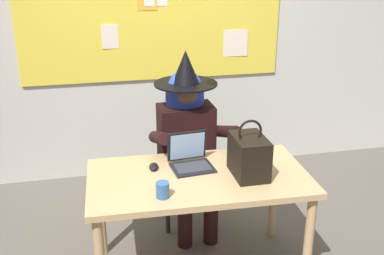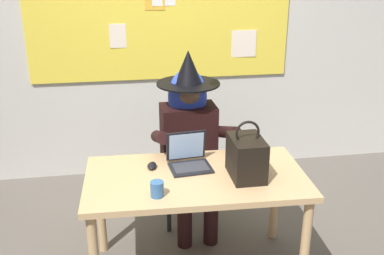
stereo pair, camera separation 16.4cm
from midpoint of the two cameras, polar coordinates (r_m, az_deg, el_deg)
wall_back_bulletin at (r=4.34m, az=-6.00°, el=12.37°), size 6.30×1.85×2.85m
desk_main at (r=3.02m, az=-0.75°, el=-7.47°), size 1.44×0.80×0.74m
chair_at_desk at (r=3.73m, az=-2.09°, el=-3.85°), size 0.45×0.45×0.91m
person_costumed at (r=3.51m, az=-1.86°, el=-0.53°), size 0.60×0.71×1.41m
laptop at (r=3.08m, az=-1.73°, el=-3.95°), size 0.29×0.27×0.22m
computer_mouse at (r=3.07m, az=-6.30°, el=-4.85°), size 0.08×0.11×0.03m
handbag at (r=2.94m, az=5.47°, el=-3.51°), size 0.20×0.30×0.38m
coffee_mug at (r=2.72m, az=-5.40°, el=-7.72°), size 0.08×0.08×0.09m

